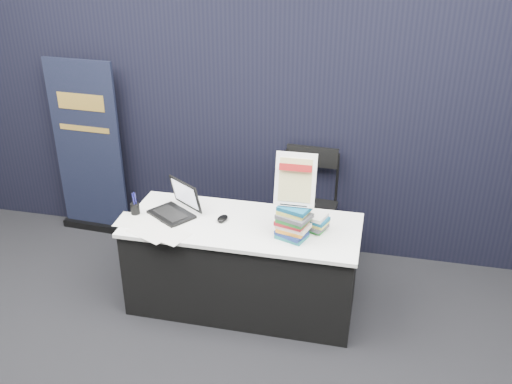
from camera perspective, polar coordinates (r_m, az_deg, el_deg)
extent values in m
plane|color=black|center=(4.38, -3.10, -15.27)|extent=(8.00, 8.00, 0.00)
cube|color=#ABA9A2|center=(7.29, 5.49, 17.11)|extent=(8.00, 0.02, 3.50)
cube|color=black|center=(5.12, 1.46, 6.89)|extent=(6.00, 0.08, 2.40)
cube|color=black|center=(4.58, -1.33, -7.44)|extent=(1.76, 0.71, 0.72)
cube|color=white|center=(4.38, -1.38, -3.35)|extent=(1.80, 0.75, 0.03)
cube|color=black|center=(4.53, -8.46, -2.22)|extent=(0.42, 0.39, 0.02)
cube|color=black|center=(4.57, -8.04, -0.10)|extent=(0.32, 0.24, 0.24)
cube|color=silver|center=(4.56, -8.07, -0.14)|extent=(0.26, 0.20, 0.19)
ellipsoid|color=black|center=(4.41, -3.37, -2.66)|extent=(0.10, 0.13, 0.04)
cube|color=silver|center=(4.50, -11.70, -2.83)|extent=(0.35, 0.25, 0.00)
cube|color=silver|center=(4.34, -10.33, -3.87)|extent=(0.41, 0.36, 0.00)
cube|color=silver|center=(4.28, -8.88, -4.21)|extent=(0.37, 0.31, 0.00)
cylinder|color=black|center=(4.58, -11.99, -1.65)|extent=(0.08, 0.08, 0.09)
cube|color=#1A6365|center=(4.18, 3.70, -4.46)|extent=(0.26, 0.23, 0.03)
cube|color=navy|center=(4.17, 3.71, -4.11)|extent=(0.26, 0.23, 0.03)
cube|color=orange|center=(4.15, 3.72, -3.76)|extent=(0.26, 0.23, 0.03)
cube|color=beige|center=(4.14, 3.74, -3.41)|extent=(0.26, 0.23, 0.03)
cube|color=maroon|center=(4.12, 3.75, -3.06)|extent=(0.26, 0.23, 0.03)
cube|color=#1D6F27|center=(4.11, 3.76, -2.70)|extent=(0.26, 0.23, 0.03)
cube|color=#46454A|center=(4.10, 3.77, -2.34)|extent=(0.26, 0.23, 0.03)
cube|color=#D5D255|center=(4.08, 3.78, -1.98)|extent=(0.26, 0.23, 0.03)
cube|color=navy|center=(4.07, 3.80, -1.61)|extent=(0.26, 0.23, 0.03)
cube|color=#1D6F27|center=(4.30, 5.75, -3.62)|extent=(0.23, 0.20, 0.03)
cube|color=#46454A|center=(4.29, 5.77, -3.31)|extent=(0.23, 0.20, 0.03)
cube|color=#D5D255|center=(4.28, 5.79, -3.00)|extent=(0.23, 0.20, 0.03)
cube|color=navy|center=(4.26, 5.80, -2.68)|extent=(0.23, 0.20, 0.03)
cube|color=silver|center=(4.25, 5.82, -2.37)|extent=(0.23, 0.20, 0.03)
cube|color=black|center=(4.04, 3.77, -1.34)|extent=(0.19, 0.02, 0.02)
cylinder|color=black|center=(4.08, 2.95, 0.69)|extent=(0.01, 0.10, 0.28)
cylinder|color=black|center=(4.06, 5.09, 0.48)|extent=(0.01, 0.10, 0.28)
cube|color=white|center=(4.00, 3.96, 1.23)|extent=(0.29, 0.12, 0.38)
cube|color=#C7BF7C|center=(4.00, 3.94, 1.18)|extent=(0.23, 0.09, 0.30)
cube|color=maroon|center=(3.95, 3.98, 2.43)|extent=(0.23, 0.02, 0.05)
cube|color=black|center=(6.00, -15.52, -3.31)|extent=(0.74, 0.14, 0.07)
cube|color=black|center=(5.66, -16.43, 4.10)|extent=(0.69, 0.07, 1.72)
cube|color=gold|center=(5.50, -17.14, 8.60)|extent=(0.48, 0.03, 0.16)
cube|color=gold|center=(5.57, -16.79, 6.08)|extent=(0.52, 0.03, 0.05)
cylinder|color=black|center=(4.98, 1.96, -5.77)|extent=(0.02, 0.02, 0.51)
cylinder|color=black|center=(4.93, 7.20, -6.35)|extent=(0.02, 0.02, 0.51)
cylinder|color=black|center=(5.37, 2.91, -3.24)|extent=(0.02, 0.02, 0.51)
cylinder|color=black|center=(5.32, 7.75, -3.76)|extent=(0.02, 0.02, 0.51)
cube|color=black|center=(5.01, 5.08, -2.00)|extent=(0.51, 0.51, 0.05)
cube|color=black|center=(5.03, 5.65, 3.57)|extent=(0.46, 0.06, 0.18)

